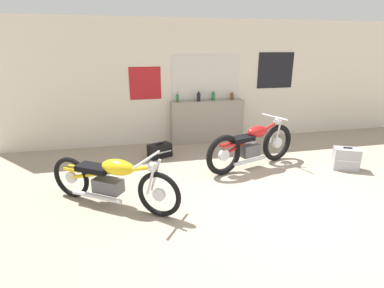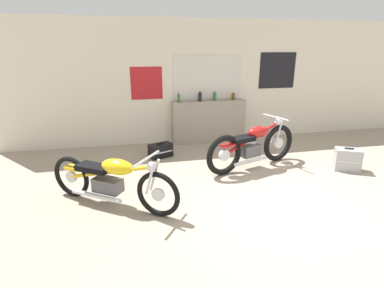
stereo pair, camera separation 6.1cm
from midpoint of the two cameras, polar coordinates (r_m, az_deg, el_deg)
ground_plane at (r=4.60m, az=18.40°, el=-11.48°), size 24.00×24.00×0.00m
wall_back at (r=7.26m, az=5.51°, el=11.74°), size 10.00×0.07×2.80m
sill_counter at (r=7.16m, az=3.43°, el=4.31°), size 1.74×0.28×0.99m
bottle_leftmost at (r=6.85m, az=-2.29°, el=8.81°), size 0.06×0.06×0.23m
bottle_left_center at (r=6.97m, az=1.78°, el=9.06°), size 0.08×0.08×0.26m
bottle_center at (r=7.09m, az=4.60°, el=9.12°), size 0.08×0.08×0.24m
bottle_right_center at (r=7.23m, az=8.12°, el=9.03°), size 0.08×0.08×0.20m
motorcycle_red at (r=5.71m, az=11.84°, el=-0.31°), size 2.00×0.87×0.93m
motorcycle_yellow at (r=4.40m, az=-14.77°, el=-6.50°), size 1.79×1.27×0.82m
hard_case_black at (r=6.25m, az=-5.74°, el=-1.23°), size 0.53×0.42×0.31m
hard_case_silver at (r=6.27m, az=27.73°, el=-2.63°), size 0.52×0.44×0.43m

